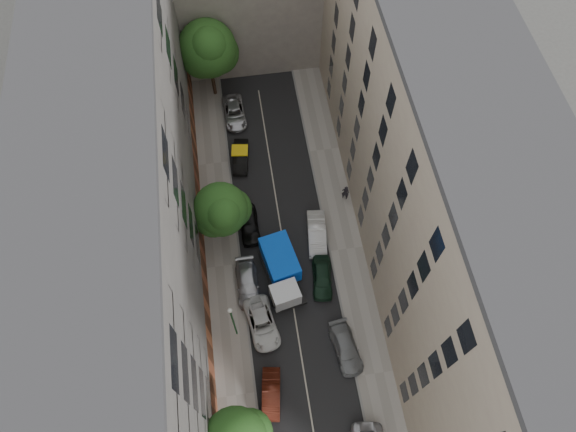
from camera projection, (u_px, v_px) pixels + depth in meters
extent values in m
plane|color=#4C4C49|center=(285.00, 258.00, 45.52)|extent=(120.00, 120.00, 0.00)
cube|color=black|center=(285.00, 258.00, 45.52)|extent=(8.00, 44.00, 0.02)
cube|color=gray|center=(224.00, 266.00, 45.07)|extent=(3.00, 44.00, 0.15)
cube|color=gray|center=(346.00, 249.00, 45.85)|extent=(3.00, 44.00, 0.15)
cube|color=#53504E|center=(130.00, 221.00, 35.96)|extent=(8.00, 44.00, 20.00)
cube|color=tan|center=(433.00, 182.00, 37.53)|extent=(8.00, 44.00, 20.00)
cube|color=black|center=(282.00, 275.00, 44.06)|extent=(3.52, 6.44, 0.34)
cube|color=#B9BCBE|center=(285.00, 295.00, 42.15)|extent=(2.57, 2.21, 1.92)
cube|color=#0D58FF|center=(280.00, 259.00, 43.50)|extent=(3.23, 4.47, 2.03)
cylinder|color=black|center=(273.00, 301.00, 43.09)|extent=(0.32, 0.95, 0.95)
cylinder|color=black|center=(298.00, 298.00, 43.25)|extent=(0.32, 0.95, 0.95)
cylinder|color=black|center=(267.00, 259.00, 44.96)|extent=(0.32, 0.95, 0.95)
cylinder|color=black|center=(291.00, 256.00, 45.12)|extent=(0.32, 0.95, 0.95)
imported|color=#4C1A0F|center=(271.00, 394.00, 39.35)|extent=(1.95, 4.13, 1.31)
imported|color=silver|center=(262.00, 323.00, 42.00)|extent=(2.93, 5.07, 1.33)
imported|color=#AFAFB4|center=(248.00, 284.00, 43.64)|extent=(1.89, 4.63, 1.34)
imported|color=black|center=(249.00, 225.00, 46.31)|extent=(1.76, 4.24, 1.43)
imported|color=black|center=(241.00, 157.00, 49.95)|extent=(1.95, 4.19, 1.33)
imported|color=#B5B6BA|center=(234.00, 113.00, 52.61)|extent=(2.32, 4.77, 1.31)
imported|color=gray|center=(346.00, 348.00, 41.04)|extent=(2.41, 4.70, 1.31)
imported|color=black|center=(322.00, 278.00, 43.88)|extent=(2.20, 4.30, 1.40)
imported|color=silver|center=(317.00, 234.00, 45.84)|extent=(2.07, 4.68, 1.50)
cylinder|color=#382619|center=(225.00, 229.00, 45.48)|extent=(0.36, 0.36, 2.26)
cylinder|color=#382619|center=(223.00, 218.00, 43.78)|extent=(0.24, 0.24, 1.61)
sphere|color=#1F4D19|center=(221.00, 209.00, 42.40)|extent=(4.61, 4.61, 4.61)
sphere|color=#1F4D19|center=(232.00, 208.00, 43.33)|extent=(3.45, 3.45, 3.45)
sphere|color=#1F4D19|center=(213.00, 218.00, 42.51)|extent=(3.22, 3.22, 3.22)
sphere|color=#1F4D19|center=(223.00, 213.00, 41.30)|extent=(2.99, 2.99, 2.99)
cylinder|color=#382619|center=(214.00, 83.00, 53.23)|extent=(0.36, 0.36, 2.99)
cylinder|color=#382619|center=(210.00, 65.00, 50.97)|extent=(0.24, 0.24, 2.14)
sphere|color=#1F4D19|center=(207.00, 49.00, 49.13)|extent=(5.63, 5.63, 5.63)
sphere|color=#1F4D19|center=(218.00, 53.00, 50.29)|extent=(4.22, 4.22, 4.22)
sphere|color=#1F4D19|center=(201.00, 58.00, 49.37)|extent=(3.94, 3.94, 3.94)
sphere|color=#1F4D19|center=(208.00, 45.00, 47.79)|extent=(3.66, 3.66, 3.66)
cylinder|color=#185423|center=(234.00, 323.00, 39.57)|extent=(0.14, 0.14, 5.80)
sphere|color=silver|center=(230.00, 311.00, 36.94)|extent=(0.36, 0.36, 0.36)
imported|color=black|center=(345.00, 192.00, 47.49)|extent=(0.81, 0.68, 1.90)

